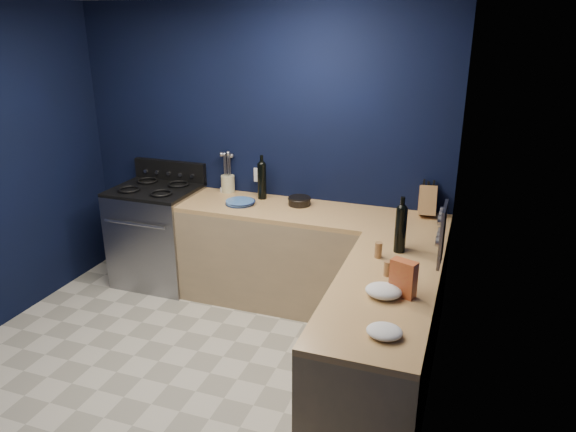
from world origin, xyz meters
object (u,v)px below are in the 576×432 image
at_px(plate_stack, 240,202).
at_px(knife_block, 427,200).
at_px(utensil_crock, 228,184).
at_px(crouton_bag, 403,278).
at_px(gas_range, 158,236).

bearing_deg(plate_stack, knife_block, 10.19).
bearing_deg(knife_block, utensil_crock, 171.33).
xyz_separation_m(utensil_crock, crouton_bag, (1.85, -1.49, 0.03)).
xyz_separation_m(gas_range, utensil_crock, (0.64, 0.27, 0.52)).
distance_m(utensil_crock, knife_block, 1.83).
bearing_deg(knife_block, plate_stack, -178.36).
relative_size(utensil_crock, knife_block, 0.65).
height_order(gas_range, knife_block, knife_block).
bearing_deg(gas_range, knife_block, 6.16).
height_order(utensil_crock, crouton_bag, crouton_bag).
xyz_separation_m(utensil_crock, knife_block, (1.83, -0.00, 0.04)).
bearing_deg(gas_range, crouton_bag, -26.22).
distance_m(knife_block, crouton_bag, 1.49).
height_order(plate_stack, crouton_bag, crouton_bag).
distance_m(gas_range, crouton_bag, 2.83).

